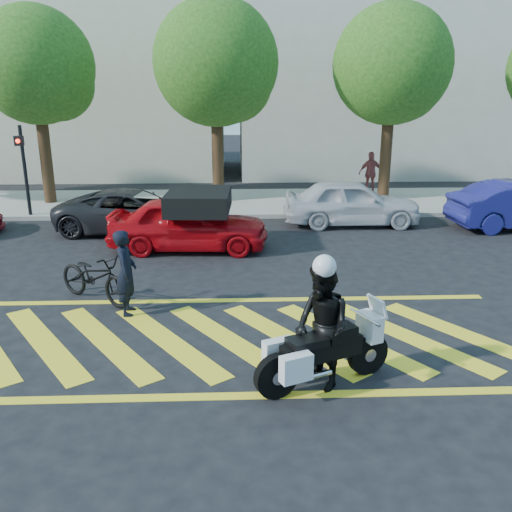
{
  "coord_description": "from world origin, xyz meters",
  "views": [
    {
      "loc": [
        0.65,
        -8.96,
        4.38
      ],
      "look_at": [
        1.07,
        1.73,
        1.05
      ],
      "focal_mm": 38.0,
      "sensor_mm": 36.0,
      "label": 1
    }
  ],
  "objects_px": {
    "police_motorcycle": "(322,352)",
    "parked_mid_left": "(135,211)",
    "parked_mid_right": "(352,202)",
    "red_convertible": "(189,224)",
    "officer_moto": "(322,327)",
    "officer_bike": "(126,273)",
    "bicycle": "(95,277)"
  },
  "relations": [
    {
      "from": "bicycle",
      "to": "officer_moto",
      "type": "distance_m",
      "value": 5.61
    },
    {
      "from": "officer_bike",
      "to": "parked_mid_left",
      "type": "xyz_separation_m",
      "value": [
        -0.96,
        6.51,
        -0.2
      ]
    },
    {
      "from": "parked_mid_left",
      "to": "police_motorcycle",
      "type": "bearing_deg",
      "value": -147.45
    },
    {
      "from": "officer_moto",
      "to": "parked_mid_left",
      "type": "height_order",
      "value": "officer_moto"
    },
    {
      "from": "officer_bike",
      "to": "parked_mid_left",
      "type": "distance_m",
      "value": 6.58
    },
    {
      "from": "officer_moto",
      "to": "parked_mid_left",
      "type": "distance_m",
      "value": 10.41
    },
    {
      "from": "parked_mid_left",
      "to": "parked_mid_right",
      "type": "relative_size",
      "value": 1.08
    },
    {
      "from": "officer_bike",
      "to": "officer_moto",
      "type": "distance_m",
      "value": 4.52
    },
    {
      "from": "officer_bike",
      "to": "parked_mid_left",
      "type": "relative_size",
      "value": 0.36
    },
    {
      "from": "officer_moto",
      "to": "police_motorcycle",
      "type": "bearing_deg",
      "value": 28.09
    },
    {
      "from": "police_motorcycle",
      "to": "officer_moto",
      "type": "bearing_deg",
      "value": 118.09
    },
    {
      "from": "police_motorcycle",
      "to": "parked_mid_left",
      "type": "height_order",
      "value": "parked_mid_left"
    },
    {
      "from": "officer_bike",
      "to": "bicycle",
      "type": "xyz_separation_m",
      "value": [
        -0.81,
        0.71,
        -0.32
      ]
    },
    {
      "from": "officer_moto",
      "to": "parked_mid_left",
      "type": "relative_size",
      "value": 0.4
    },
    {
      "from": "red_convertible",
      "to": "parked_mid_left",
      "type": "bearing_deg",
      "value": 45.84
    },
    {
      "from": "red_convertible",
      "to": "parked_mid_right",
      "type": "relative_size",
      "value": 0.99
    },
    {
      "from": "officer_moto",
      "to": "officer_bike",
      "type": "bearing_deg",
      "value": -153.44
    },
    {
      "from": "bicycle",
      "to": "police_motorcycle",
      "type": "distance_m",
      "value": 5.62
    },
    {
      "from": "red_convertible",
      "to": "parked_mid_left",
      "type": "height_order",
      "value": "red_convertible"
    },
    {
      "from": "officer_moto",
      "to": "red_convertible",
      "type": "bearing_deg",
      "value": 175.78
    },
    {
      "from": "officer_bike",
      "to": "parked_mid_right",
      "type": "height_order",
      "value": "officer_bike"
    },
    {
      "from": "police_motorcycle",
      "to": "red_convertible",
      "type": "xyz_separation_m",
      "value": [
        -2.6,
        7.45,
        0.19
      ]
    },
    {
      "from": "officer_moto",
      "to": "parked_mid_right",
      "type": "relative_size",
      "value": 0.43
    },
    {
      "from": "police_motorcycle",
      "to": "parked_mid_left",
      "type": "distance_m",
      "value": 10.42
    },
    {
      "from": "bicycle",
      "to": "officer_moto",
      "type": "relative_size",
      "value": 1.08
    },
    {
      "from": "parked_mid_left",
      "to": "parked_mid_right",
      "type": "bearing_deg",
      "value": -76.83
    },
    {
      "from": "parked_mid_left",
      "to": "officer_bike",
      "type": "bearing_deg",
      "value": -164.23
    },
    {
      "from": "police_motorcycle",
      "to": "officer_moto",
      "type": "relative_size",
      "value": 1.13
    },
    {
      "from": "bicycle",
      "to": "parked_mid_left",
      "type": "xyz_separation_m",
      "value": [
        -0.15,
        5.8,
        0.12
      ]
    },
    {
      "from": "red_convertible",
      "to": "parked_mid_left",
      "type": "distance_m",
      "value": 2.7
    },
    {
      "from": "officer_bike",
      "to": "parked_mid_right",
      "type": "bearing_deg",
      "value": -44.65
    },
    {
      "from": "officer_moto",
      "to": "parked_mid_right",
      "type": "bearing_deg",
      "value": 142.34
    }
  ]
}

